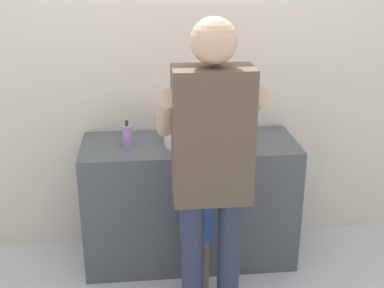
# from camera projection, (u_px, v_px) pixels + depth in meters

# --- Properties ---
(ground_plane) EXTENTS (14.00, 14.00, 0.00)m
(ground_plane) POSITION_uv_depth(u_px,v_px,m) (194.00, 280.00, 3.27)
(ground_plane) COLOR silver
(back_wall) EXTENTS (4.40, 0.08, 2.70)m
(back_wall) POSITION_uv_depth(u_px,v_px,m) (185.00, 55.00, 3.36)
(back_wall) COLOR beige
(back_wall) RESTS_ON ground
(vanity_cabinet) EXTENTS (1.39, 0.54, 0.84)m
(vanity_cabinet) POSITION_uv_depth(u_px,v_px,m) (190.00, 201.00, 3.40)
(vanity_cabinet) COLOR #4C5156
(vanity_cabinet) RESTS_ON ground
(sink_basin) EXTENTS (0.33, 0.33, 0.11)m
(sink_basin) POSITION_uv_depth(u_px,v_px,m) (190.00, 135.00, 3.21)
(sink_basin) COLOR white
(sink_basin) RESTS_ON vanity_cabinet
(faucet) EXTENTS (0.18, 0.14, 0.18)m
(faucet) POSITION_uv_depth(u_px,v_px,m) (187.00, 122.00, 3.39)
(faucet) COLOR #B7BABF
(faucet) RESTS_ON vanity_cabinet
(toothbrush_cup) EXTENTS (0.07, 0.07, 0.21)m
(toothbrush_cup) POSITION_uv_depth(u_px,v_px,m) (248.00, 134.00, 3.24)
(toothbrush_cup) COLOR #D86666
(toothbrush_cup) RESTS_ON vanity_cabinet
(soap_bottle) EXTENTS (0.06, 0.06, 0.16)m
(soap_bottle) POSITION_uv_depth(u_px,v_px,m) (127.00, 135.00, 3.18)
(soap_bottle) COLOR #B27FC6
(soap_bottle) RESTS_ON vanity_cabinet
(child_toddler) EXTENTS (0.26, 0.26, 0.84)m
(child_toddler) POSITION_uv_depth(u_px,v_px,m) (196.00, 220.00, 3.00)
(child_toddler) COLOR #6B5B4C
(child_toddler) RESTS_ON ground
(adult_parent) EXTENTS (0.53, 0.56, 1.72)m
(adult_parent) POSITION_uv_depth(u_px,v_px,m) (212.00, 155.00, 2.55)
(adult_parent) COLOR #2D334C
(adult_parent) RESTS_ON ground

